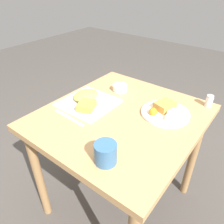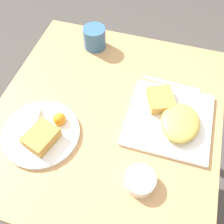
# 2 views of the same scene
# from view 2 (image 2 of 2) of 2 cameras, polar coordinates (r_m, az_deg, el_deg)

# --- Properties ---
(ground_plane) EXTENTS (8.00, 8.00, 0.00)m
(ground_plane) POSITION_cam_2_polar(r_m,az_deg,el_deg) (1.59, -0.64, -15.34)
(ground_plane) COLOR #4C4742
(dining_table) EXTENTS (0.85, 0.79, 0.75)m
(dining_table) POSITION_cam_2_polar(r_m,az_deg,el_deg) (1.01, -0.98, -3.35)
(dining_table) COLOR tan
(dining_table) RESTS_ON ground_plane
(plate_square_near) EXTENTS (0.28, 0.28, 0.06)m
(plate_square_near) POSITION_cam_2_polar(r_m,az_deg,el_deg) (0.91, 12.92, -1.23)
(plate_square_near) COLOR white
(plate_square_near) RESTS_ON dining_table
(plate_oval_far) EXTENTS (0.25, 0.25, 0.05)m
(plate_oval_far) POSITION_cam_2_polar(r_m,az_deg,el_deg) (0.89, -15.10, -4.29)
(plate_oval_far) COLOR white
(plate_oval_far) RESTS_ON dining_table
(sauce_ramekin) EXTENTS (0.09, 0.09, 0.04)m
(sauce_ramekin) POSITION_cam_2_polar(r_m,az_deg,el_deg) (0.79, 6.10, -14.61)
(sauce_ramekin) COLOR white
(sauce_ramekin) RESTS_ON dining_table
(butter_knife) EXTENTS (0.03, 0.22, 0.00)m
(butter_knife) POSITION_cam_2_polar(r_m,az_deg,el_deg) (1.02, 12.76, 6.01)
(butter_knife) COLOR silver
(butter_knife) RESTS_ON dining_table
(coffee_mug) EXTENTS (0.09, 0.09, 0.09)m
(coffee_mug) POSITION_cam_2_polar(r_m,az_deg,el_deg) (1.12, -3.82, 15.83)
(coffee_mug) COLOR #386693
(coffee_mug) RESTS_ON dining_table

